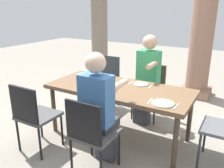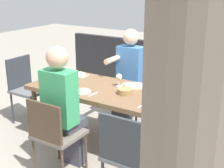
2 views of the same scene
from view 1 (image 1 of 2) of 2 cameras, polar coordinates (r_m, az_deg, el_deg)
name	(u,v)px [view 1 (image 1 of 2)]	position (r m, az deg, el deg)	size (l,w,h in m)	color
ground_plane	(119,136)	(3.44, 1.62, -12.35)	(16.00, 16.00, 0.00)	gray
dining_table	(119,92)	(3.15, 1.73, -1.88)	(1.92, 0.84, 0.73)	brown
chair_west_north	(106,78)	(4.23, -1.54, 1.55)	(0.44, 0.44, 0.91)	#5B5E61
chair_west_south	(33,114)	(3.03, -18.50, -6.79)	(0.44, 0.44, 0.89)	#4F4F50
chair_mid_north	(150,87)	(3.88, 9.18, -0.74)	(0.44, 0.44, 0.86)	#6A6158
chair_mid_south	(91,132)	(2.51, -5.14, -11.38)	(0.44, 0.44, 0.88)	#4F4F50
diner_woman_green	(100,108)	(2.55, -2.94, -5.78)	(0.35, 0.50, 1.33)	#3F3F4C
diner_man_white	(147,76)	(3.66, 8.44, 1.88)	(0.35, 0.50, 1.35)	#3F3F4C
stone_column_near	(99,21)	(5.78, -3.11, 14.96)	(0.51, 0.51, 2.88)	gray
stone_column_centre	(203,28)	(4.91, 21.13, 12.57)	(0.56, 0.56, 2.77)	#936B56
plate_0	(87,75)	(3.69, -6.03, 2.26)	(0.21, 0.21, 0.02)	silver
fork_0	(79,74)	(3.78, -7.88, 2.48)	(0.02, 0.17, 0.01)	silver
spoon_0	(95,76)	(3.61, -4.10, 1.85)	(0.02, 0.17, 0.01)	silver
plate_1	(96,89)	(3.02, -3.97, -1.33)	(0.24, 0.24, 0.02)	silver
wine_glass_1	(111,82)	(2.99, -0.34, 0.60)	(0.07, 0.07, 0.16)	white
fork_1	(86,88)	(3.11, -6.27, -0.96)	(0.02, 0.17, 0.01)	silver
spoon_1	(106,92)	(2.95, -1.55, -1.93)	(0.02, 0.17, 0.01)	silver
plate_2	(141,84)	(3.25, 6.99, -0.01)	(0.20, 0.20, 0.02)	white
fork_2	(131,83)	(3.31, 4.61, 0.31)	(0.02, 0.17, 0.01)	silver
spoon_2	(151,86)	(3.20, 9.45, -0.53)	(0.02, 0.17, 0.01)	silver
plate_3	(163,103)	(2.66, 12.16, -4.56)	(0.26, 0.26, 0.02)	silver
fork_3	(150,101)	(2.70, 9.14, -4.10)	(0.02, 0.17, 0.01)	silver
spoon_3	(176,106)	(2.62, 15.27, -5.26)	(0.02, 0.17, 0.01)	silver
bread_basket	(106,82)	(3.26, -1.55, 0.57)	(0.17, 0.17, 0.06)	#9E7547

